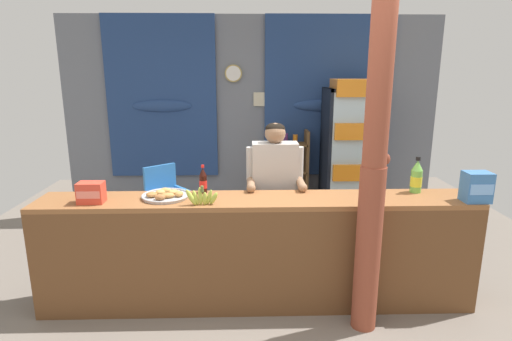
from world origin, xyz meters
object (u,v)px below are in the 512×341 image
at_px(soda_bottle_lime_soda, 416,177).
at_px(snack_box_biscuit, 477,187).
at_px(timber_post, 373,174).
at_px(plastic_lawn_chair, 166,197).
at_px(banana_bunch, 202,197).
at_px(shopkeeper, 275,183).
at_px(snack_box_crackers, 91,193).
at_px(bottle_shelf_rack, 289,173).
at_px(pastry_tray, 165,195).
at_px(drink_fridge, 351,148).
at_px(stall_counter, 258,245).
at_px(soda_bottle_cola, 203,181).

xyz_separation_m(soda_bottle_lime_soda, snack_box_biscuit, (0.38, -0.27, -0.01)).
relative_size(timber_post, plastic_lawn_chair, 3.04).
relative_size(plastic_lawn_chair, banana_bunch, 3.15).
distance_m(shopkeeper, soda_bottle_lime_soda, 1.24).
relative_size(snack_box_crackers, banana_bunch, 0.73).
height_order(soda_bottle_lime_soda, banana_bunch, soda_bottle_lime_soda).
relative_size(bottle_shelf_rack, plastic_lawn_chair, 1.41).
distance_m(snack_box_crackers, pastry_tray, 0.58).
distance_m(drink_fridge, banana_bunch, 2.62).
height_order(timber_post, banana_bunch, timber_post).
xyz_separation_m(snack_box_crackers, banana_bunch, (0.88, -0.08, -0.02)).
bearing_deg(timber_post, snack_box_crackers, 172.10).
height_order(snack_box_crackers, snack_box_biscuit, snack_box_biscuit).
bearing_deg(plastic_lawn_chair, shopkeeper, -41.82).
relative_size(soda_bottle_lime_soda, banana_bunch, 1.15).
bearing_deg(bottle_shelf_rack, plastic_lawn_chair, -160.79).
distance_m(stall_counter, timber_post, 1.10).
bearing_deg(pastry_tray, drink_fridge, 42.03).
bearing_deg(bottle_shelf_rack, snack_box_crackers, -130.18).
xyz_separation_m(timber_post, plastic_lawn_chair, (-1.89, 1.92, -0.76)).
bearing_deg(drink_fridge, stall_counter, -122.57).
bearing_deg(snack_box_biscuit, pastry_tray, 176.06).
xyz_separation_m(stall_counter, banana_bunch, (-0.44, -0.05, 0.43)).
xyz_separation_m(drink_fridge, soda_bottle_cola, (-1.71, -1.68, 0.03)).
height_order(shopkeeper, pastry_tray, shopkeeper).
distance_m(drink_fridge, bottle_shelf_rack, 0.88).
height_order(bottle_shelf_rack, plastic_lawn_chair, bottle_shelf_rack).
bearing_deg(soda_bottle_lime_soda, pastry_tray, -177.34).
distance_m(bottle_shelf_rack, snack_box_biscuit, 2.58).
relative_size(plastic_lawn_chair, snack_box_crackers, 4.30).
xyz_separation_m(plastic_lawn_chair, pastry_tray, (0.29, -1.50, 0.48)).
height_order(soda_bottle_cola, snack_box_crackers, soda_bottle_cola).
bearing_deg(banana_bunch, drink_fridge, 49.83).
bearing_deg(snack_box_crackers, bottle_shelf_rack, 49.82).
height_order(plastic_lawn_chair, soda_bottle_lime_soda, soda_bottle_lime_soda).
height_order(plastic_lawn_chair, pastry_tray, pastry_tray).
bearing_deg(shopkeeper, stall_counter, -107.93).
bearing_deg(shopkeeper, soda_bottle_cola, -157.50).
distance_m(timber_post, banana_bunch, 1.31).
height_order(shopkeeper, snack_box_biscuit, shopkeeper).
bearing_deg(shopkeeper, banana_bunch, -136.23).
distance_m(soda_bottle_lime_soda, pastry_tray, 2.14).
xyz_separation_m(timber_post, pastry_tray, (-1.59, 0.41, -0.28)).
bearing_deg(stall_counter, snack_box_crackers, 178.75).
relative_size(pastry_tray, banana_bunch, 1.45).
distance_m(shopkeeper, snack_box_biscuit, 1.68).
bearing_deg(banana_bunch, stall_counter, 6.05).
height_order(snack_box_crackers, banana_bunch, snack_box_crackers).
xyz_separation_m(drink_fridge, plastic_lawn_chair, (-2.31, -0.31, -0.53)).
bearing_deg(shopkeeper, pastry_tray, -156.88).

